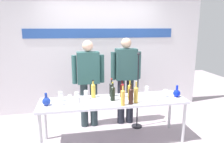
# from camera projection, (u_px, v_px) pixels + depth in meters

# --- Properties ---
(ground_plane) EXTENTS (10.00, 10.00, 0.00)m
(ground_plane) POSITION_uv_depth(u_px,v_px,m) (114.00, 140.00, 3.51)
(ground_plane) COLOR #A798A0
(back_wall) EXTENTS (4.67, 0.11, 3.00)m
(back_wall) POSITION_uv_depth(u_px,v_px,m) (101.00, 45.00, 4.60)
(back_wall) COLOR silver
(back_wall) RESTS_ON ground
(display_table) EXTENTS (2.38, 0.61, 0.72)m
(display_table) POSITION_uv_depth(u_px,v_px,m) (114.00, 103.00, 3.37)
(display_table) COLOR white
(display_table) RESTS_ON ground
(decanter_blue_left) EXTENTS (0.13, 0.13, 0.19)m
(decanter_blue_left) POSITION_uv_depth(u_px,v_px,m) (46.00, 101.00, 3.11)
(decanter_blue_left) COLOR #193297
(decanter_blue_left) RESTS_ON display_table
(decanter_blue_right) EXTENTS (0.12, 0.12, 0.20)m
(decanter_blue_right) POSITION_uv_depth(u_px,v_px,m) (177.00, 93.00, 3.49)
(decanter_blue_right) COLOR #0B20BD
(decanter_blue_right) RESTS_ON display_table
(presenter_left) EXTENTS (0.60, 0.22, 1.65)m
(presenter_left) POSITION_uv_depth(u_px,v_px,m) (88.00, 79.00, 3.84)
(presenter_left) COLOR #28373A
(presenter_left) RESTS_ON ground
(presenter_right) EXTENTS (0.59, 0.22, 1.69)m
(presenter_right) POSITION_uv_depth(u_px,v_px,m) (126.00, 76.00, 3.97)
(presenter_right) COLOR #1E212B
(presenter_right) RESTS_ON ground
(wine_bottle_0) EXTENTS (0.08, 0.08, 0.31)m
(wine_bottle_0) POSITION_uv_depth(u_px,v_px,m) (111.00, 89.00, 3.51)
(wine_bottle_0) COLOR black
(wine_bottle_0) RESTS_ON display_table
(wine_bottle_1) EXTENTS (0.07, 0.07, 0.31)m
(wine_bottle_1) POSITION_uv_depth(u_px,v_px,m) (113.00, 93.00, 3.30)
(wine_bottle_1) COLOR black
(wine_bottle_1) RESTS_ON display_table
(wine_bottle_2) EXTENTS (0.07, 0.07, 0.33)m
(wine_bottle_2) POSITION_uv_depth(u_px,v_px,m) (123.00, 97.00, 3.09)
(wine_bottle_2) COLOR gold
(wine_bottle_2) RESTS_ON display_table
(wine_bottle_3) EXTENTS (0.07, 0.07, 0.32)m
(wine_bottle_3) POSITION_uv_depth(u_px,v_px,m) (130.00, 92.00, 3.34)
(wine_bottle_3) COLOR gold
(wine_bottle_3) RESTS_ON display_table
(wine_bottle_4) EXTENTS (0.07, 0.07, 0.33)m
(wine_bottle_4) POSITION_uv_depth(u_px,v_px,m) (131.00, 95.00, 3.15)
(wine_bottle_4) COLOR black
(wine_bottle_4) RESTS_ON display_table
(wine_bottle_5) EXTENTS (0.07, 0.07, 0.34)m
(wine_bottle_5) POSITION_uv_depth(u_px,v_px,m) (136.00, 94.00, 3.21)
(wine_bottle_5) COLOR gold
(wine_bottle_5) RESTS_ON display_table
(wine_bottle_6) EXTENTS (0.07, 0.07, 0.29)m
(wine_bottle_6) POSITION_uv_depth(u_px,v_px,m) (122.00, 90.00, 3.47)
(wine_bottle_6) COLOR #330A08
(wine_bottle_6) RESTS_ON display_table
(wine_bottle_7) EXTENTS (0.07, 0.07, 0.30)m
(wine_bottle_7) POSITION_uv_depth(u_px,v_px,m) (93.00, 90.00, 3.44)
(wine_bottle_7) COLOR gold
(wine_bottle_7) RESTS_ON display_table
(wine_glass_left_0) EXTENTS (0.06, 0.06, 0.16)m
(wine_glass_left_0) POSITION_uv_depth(u_px,v_px,m) (79.00, 100.00, 3.02)
(wine_glass_left_0) COLOR white
(wine_glass_left_0) RESTS_ON display_table
(wine_glass_left_1) EXTENTS (0.07, 0.07, 0.15)m
(wine_glass_left_1) POSITION_uv_depth(u_px,v_px,m) (86.00, 93.00, 3.36)
(wine_glass_left_1) COLOR white
(wine_glass_left_1) RESTS_ON display_table
(wine_glass_left_2) EXTENTS (0.07, 0.07, 0.15)m
(wine_glass_left_2) POSITION_uv_depth(u_px,v_px,m) (60.00, 94.00, 3.27)
(wine_glass_left_2) COLOR white
(wine_glass_left_2) RESTS_ON display_table
(wine_glass_left_3) EXTENTS (0.07, 0.07, 0.16)m
(wine_glass_left_3) POSITION_uv_depth(u_px,v_px,m) (77.00, 95.00, 3.25)
(wine_glass_left_3) COLOR white
(wine_glass_left_3) RESTS_ON display_table
(wine_glass_left_4) EXTENTS (0.06, 0.06, 0.14)m
(wine_glass_left_4) POSITION_uv_depth(u_px,v_px,m) (70.00, 98.00, 3.18)
(wine_glass_left_4) COLOR white
(wine_glass_left_4) RESTS_ON display_table
(wine_glass_left_5) EXTENTS (0.06, 0.06, 0.14)m
(wine_glass_left_5) POSITION_uv_depth(u_px,v_px,m) (61.00, 99.00, 3.12)
(wine_glass_left_5) COLOR white
(wine_glass_left_5) RESTS_ON display_table
(wine_glass_right_0) EXTENTS (0.07, 0.07, 0.13)m
(wine_glass_right_0) POSITION_uv_depth(u_px,v_px,m) (166.00, 92.00, 3.47)
(wine_glass_right_0) COLOR white
(wine_glass_right_0) RESTS_ON display_table
(wine_glass_right_1) EXTENTS (0.06, 0.06, 0.14)m
(wine_glass_right_1) POSITION_uv_depth(u_px,v_px,m) (155.00, 95.00, 3.30)
(wine_glass_right_1) COLOR white
(wine_glass_right_1) RESTS_ON display_table
(wine_glass_right_2) EXTENTS (0.06, 0.06, 0.15)m
(wine_glass_right_2) POSITION_uv_depth(u_px,v_px,m) (147.00, 89.00, 3.61)
(wine_glass_right_2) COLOR white
(wine_glass_right_2) RESTS_ON display_table
(microphone_stand) EXTENTS (0.20, 0.20, 1.45)m
(microphone_stand) POSITION_uv_depth(u_px,v_px,m) (137.00, 103.00, 3.88)
(microphone_stand) COLOR black
(microphone_stand) RESTS_ON ground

